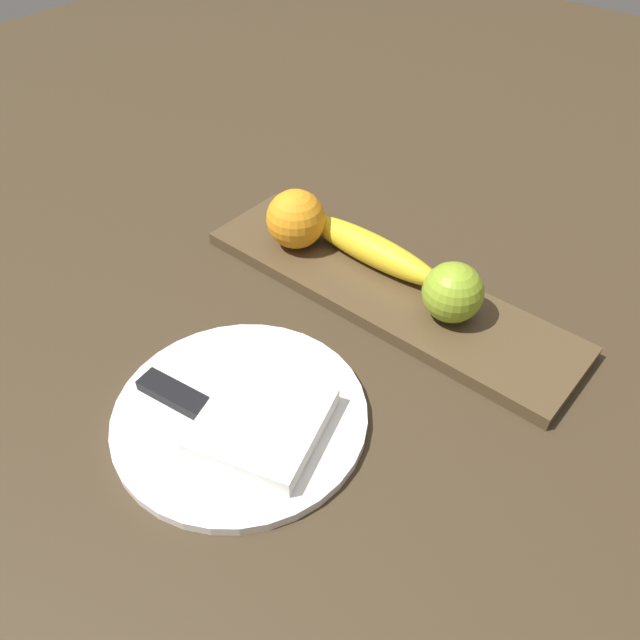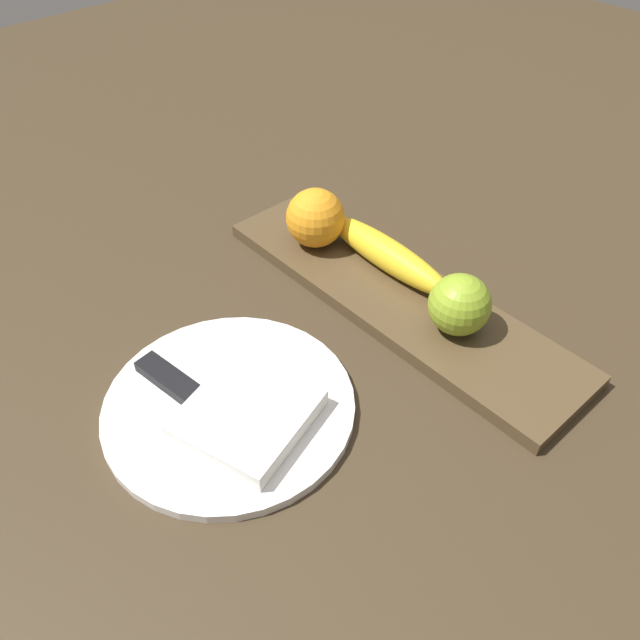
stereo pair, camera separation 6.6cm
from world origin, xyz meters
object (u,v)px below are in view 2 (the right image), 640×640
banana (387,254)px  knife (183,390)px  dinner_plate (229,406)px  fruit_tray (397,297)px  orange_near_apple (317,217)px  apple (460,305)px  folded_napkin (247,415)px

banana → knife: (0.00, -0.29, -0.02)m
dinner_plate → fruit_tray: bearing=90.0°
banana → orange_near_apple: 0.10m
fruit_tray → banana: size_ratio=2.36×
fruit_tray → dinner_plate: (0.00, -0.24, -0.00)m
apple → dinner_plate: bearing=-109.0°
apple → banana: 0.13m
apple → banana: size_ratio=0.34×
banana → orange_near_apple: (-0.09, -0.03, 0.02)m
apple → folded_napkin: bearing=-102.3°
orange_near_apple → folded_napkin: size_ratio=0.63×
fruit_tray → folded_napkin: folded_napkin is taller
banana → fruit_tray: bearing=-28.9°
orange_near_apple → knife: (0.10, -0.26, -0.04)m
orange_near_apple → banana: bearing=16.9°
orange_near_apple → apple: bearing=1.6°
fruit_tray → dinner_plate: fruit_tray is taller
orange_near_apple → knife: 0.28m
banana → dinner_plate: (0.04, -0.27, -0.03)m
banana → folded_napkin: 0.28m
orange_near_apple → knife: size_ratio=0.40×
apple → folded_napkin: 0.25m
apple → folded_napkin: (-0.05, -0.24, -0.03)m
banana → folded_napkin: (0.07, -0.27, -0.01)m
apple → dinner_plate: 0.26m
banana → knife: bearing=-88.4°
orange_near_apple → dinner_plate: bearing=-60.3°
apple → banana: (-0.13, 0.02, -0.01)m
fruit_tray → apple: 0.09m
orange_near_apple → dinner_plate: orange_near_apple is taller
fruit_tray → apple: size_ratio=7.03×
dinner_plate → apple: bearing=71.0°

